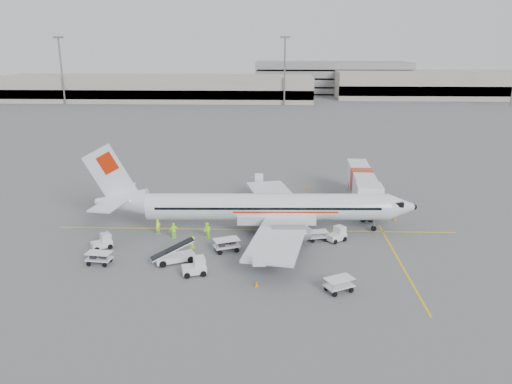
% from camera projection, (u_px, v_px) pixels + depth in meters
% --- Properties ---
extents(ground, '(360.00, 360.00, 0.00)m').
position_uv_depth(ground, '(255.00, 230.00, 55.22)').
color(ground, '#56595B').
extents(stripe_lead, '(44.00, 0.20, 0.01)m').
position_uv_depth(stripe_lead, '(255.00, 230.00, 55.22)').
color(stripe_lead, yellow).
rests_on(stripe_lead, ground).
extents(stripe_cross, '(0.20, 20.00, 0.01)m').
position_uv_depth(stripe_cross, '(400.00, 262.00, 47.03)').
color(stripe_cross, yellow).
rests_on(stripe_cross, ground).
extents(terminal_west, '(110.00, 22.00, 9.00)m').
position_uv_depth(terminal_west, '(159.00, 88.00, 179.96)').
color(terminal_west, gray).
rests_on(terminal_west, ground).
extents(terminal_east, '(90.00, 26.00, 10.00)m').
position_uv_depth(terminal_east, '(454.00, 85.00, 190.10)').
color(terminal_east, gray).
rests_on(terminal_east, ground).
extents(parking_garage, '(62.00, 24.00, 14.00)m').
position_uv_depth(parking_garage, '(331.00, 76.00, 205.57)').
color(parking_garage, slate).
rests_on(parking_garage, ground).
extents(treeline, '(300.00, 3.00, 6.00)m').
position_uv_depth(treeline, '(271.00, 83.00, 222.01)').
color(treeline, black).
rests_on(treeline, ground).
extents(mast_west, '(3.20, 1.20, 22.00)m').
position_uv_depth(mast_west, '(62.00, 71.00, 167.73)').
color(mast_west, slate).
rests_on(mast_west, ground).
extents(mast_center, '(3.20, 1.20, 22.00)m').
position_uv_depth(mast_center, '(285.00, 72.00, 164.94)').
color(mast_center, slate).
rests_on(mast_center, ground).
extents(aircraft, '(35.48, 28.26, 9.53)m').
position_uv_depth(aircraft, '(268.00, 189.00, 53.60)').
color(aircraft, silver).
rests_on(aircraft, ground).
extents(jet_bridge, '(4.08, 17.72, 4.62)m').
position_uv_depth(jet_bridge, '(361.00, 187.00, 63.23)').
color(jet_bridge, silver).
rests_on(jet_bridge, ground).
extents(belt_loader, '(5.24, 3.73, 2.66)m').
position_uv_depth(belt_loader, '(175.00, 249.00, 46.71)').
color(belt_loader, silver).
rests_on(belt_loader, ground).
extents(tug_fore, '(2.28, 2.11, 1.54)m').
position_uv_depth(tug_fore, '(336.00, 234.00, 51.90)').
color(tug_fore, silver).
rests_on(tug_fore, ground).
extents(tug_mid, '(2.39, 1.79, 1.64)m').
position_uv_depth(tug_mid, '(194.00, 266.00, 44.28)').
color(tug_mid, silver).
rests_on(tug_mid, ground).
extents(tug_aft, '(2.25, 2.05, 1.52)m').
position_uv_depth(tug_aft, '(101.00, 242.00, 49.99)').
color(tug_aft, silver).
rests_on(tug_aft, ground).
extents(cart_loaded_a, '(2.86, 2.30, 1.30)m').
position_uv_depth(cart_loaded_a, '(226.00, 245.00, 49.38)').
color(cart_loaded_a, silver).
rests_on(cart_loaded_a, ground).
extents(cart_loaded_b, '(2.42, 1.61, 1.19)m').
position_uv_depth(cart_loaded_b, '(99.00, 258.00, 46.49)').
color(cart_loaded_b, silver).
rests_on(cart_loaded_b, ground).
extents(cart_empty_a, '(2.73, 2.34, 1.23)m').
position_uv_depth(cart_empty_a, '(339.00, 285.00, 41.30)').
color(cart_empty_a, silver).
rests_on(cart_empty_a, ground).
extents(cart_empty_b, '(2.26, 1.65, 1.06)m').
position_uv_depth(cart_empty_b, '(318.00, 236.00, 52.12)').
color(cart_empty_b, silver).
rests_on(cart_empty_b, ground).
extents(cone_nose, '(0.38, 0.38, 0.63)m').
position_uv_depth(cone_nose, '(395.00, 218.00, 58.14)').
color(cone_nose, orange).
rests_on(cone_nose, ground).
extents(cone_port, '(0.36, 0.36, 0.59)m').
position_uv_depth(cone_port, '(308.00, 187.00, 70.94)').
color(cone_port, orange).
rests_on(cone_port, ground).
extents(cone_stbd, '(0.33, 0.33, 0.54)m').
position_uv_depth(cone_stbd, '(257.00, 284.00, 42.24)').
color(cone_stbd, orange).
rests_on(cone_stbd, ground).
extents(crew_a, '(0.68, 0.70, 1.63)m').
position_uv_depth(crew_a, '(158.00, 227.00, 53.94)').
color(crew_a, '#AFFF20').
rests_on(crew_a, ground).
extents(crew_b, '(1.03, 1.07, 1.74)m').
position_uv_depth(crew_b, '(207.00, 231.00, 52.61)').
color(crew_b, '#AFFF20').
rests_on(crew_b, ground).
extents(crew_c, '(1.05, 1.25, 1.68)m').
position_uv_depth(crew_c, '(192.00, 244.00, 49.06)').
color(crew_c, '#AFFF20').
rests_on(crew_c, ground).
extents(crew_d, '(1.10, 0.92, 1.76)m').
position_uv_depth(crew_d, '(174.00, 231.00, 52.55)').
color(crew_d, '#AFFF20').
rests_on(crew_d, ground).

